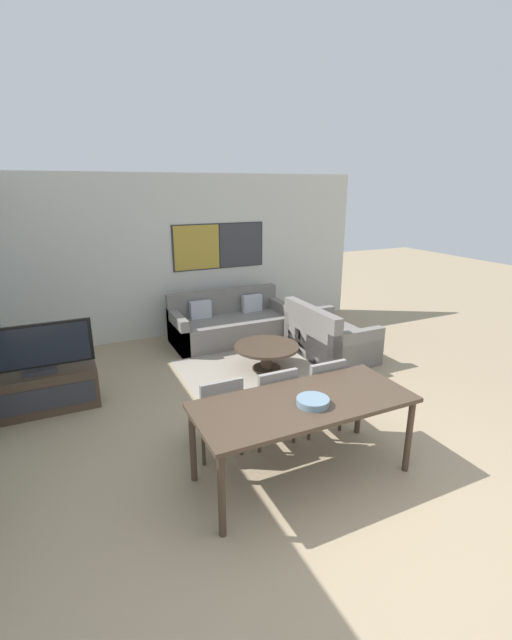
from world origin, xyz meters
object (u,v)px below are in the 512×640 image
dining_chair_left (218,409)px  television (37,349)px  dining_chair_right (320,388)px  sofa_side (327,339)px  fruit_bowl (313,401)px  tv_console (44,392)px  dining_chair_centre (272,399)px  dining_table (304,408)px  sofa_main (230,324)px  coffee_table (267,351)px

dining_chair_left → television: bearing=133.1°
dining_chair_right → dining_chair_left: bearing=177.1°
sofa_side → fruit_bowl: (-1.86, -2.47, 0.54)m
tv_console → dining_chair_centre: dining_chair_centre is taller
fruit_bowl → dining_chair_right: bearing=51.8°
dining_chair_right → fruit_bowl: size_ratio=2.96×
dining_chair_centre → dining_chair_right: same height
dining_table → sofa_main: bearing=78.1°
dining_table → dining_chair_centre: size_ratio=2.32×
tv_console → dining_chair_right: dining_chair_right is taller
coffee_table → dining_chair_right: (-0.21, -1.70, 0.22)m
tv_console → sofa_side: bearing=0.3°
sofa_side → dining_chair_right: size_ratio=1.65×
coffee_table → fruit_bowl: bearing=-107.6°
dining_chair_left → fruit_bowl: size_ratio=2.96×
dining_chair_left → dining_chair_right: (1.16, -0.06, 0.00)m
dining_table → fruit_bowl: size_ratio=6.88×
television → dining_table: 3.19m
sofa_side → dining_chair_centre: 2.59m
television → tv_console: bearing=-90.0°
sofa_main → dining_chair_centre: size_ratio=2.39×
coffee_table → fruit_bowl: 2.57m
tv_console → dining_chair_left: size_ratio=1.44×
television → dining_table: bearing=-47.4°
dining_chair_left → fruit_bowl: dining_chair_left is taller
dining_chair_right → dining_table: bearing=-133.9°
sofa_side → fruit_bowl: size_ratio=4.90×
dining_chair_left → dining_chair_right: bearing=-2.9°
dining_table → dining_chair_right: size_ratio=2.32×
sofa_side → dining_table: size_ratio=0.71×
dining_chair_right → fruit_bowl: dining_chair_right is taller
tv_console → fruit_bowl: (2.19, -2.45, 0.56)m
tv_console → dining_chair_left: dining_chair_left is taller
fruit_bowl → television: bearing=131.7°
dining_table → dining_chair_left: (-0.58, 0.66, -0.21)m
dining_table → dining_chair_left: dining_chair_left is taller
sofa_main → fruit_bowl: (-0.76, -3.85, 0.54)m
television → sofa_side: size_ratio=0.87×
tv_console → sofa_main: (2.95, 1.40, 0.03)m
sofa_main → coffee_table: (0.00, -1.45, 0.01)m
tv_console → dining_chair_right: bearing=-32.6°
sofa_main → dining_chair_centre: (-0.79, -3.13, 0.22)m
dining_chair_centre → dining_chair_right: (0.58, -0.02, 0.00)m
television → dining_chair_left: bearing=-46.9°
tv_console → sofa_main: bearing=25.3°
coffee_table → dining_chair_right: size_ratio=1.10×
television → sofa_side: 4.08m
television → dining_chair_right: 3.26m
fruit_bowl → sofa_side: bearing=53.0°
tv_console → fruit_bowl: size_ratio=4.26×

